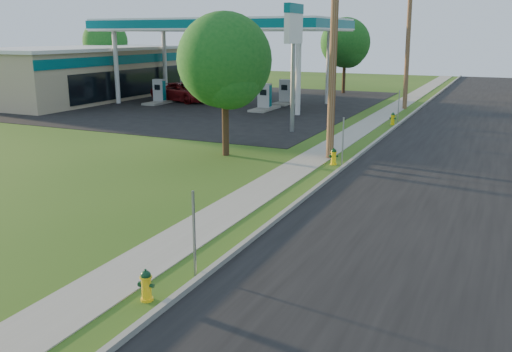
{
  "coord_description": "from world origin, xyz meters",
  "views": [
    {
      "loc": [
        6.21,
        -5.43,
        5.28
      ],
      "look_at": [
        0.0,
        8.0,
        1.4
      ],
      "focal_mm": 38.0,
      "sensor_mm": 36.0,
      "label": 1
    }
  ],
  "objects": [
    {
      "name": "car_red",
      "position": [
        -17.56,
        31.96,
        0.77
      ],
      "size": [
        6.0,
        3.78,
        1.54
      ],
      "primitive_type": "imported",
      "rotation": [
        0.0,
        0.0,
        1.34
      ],
      "color": "maroon",
      "rests_on": "ground"
    },
    {
      "name": "curb",
      "position": [
        0.5,
        10.0,
        0.07
      ],
      "size": [
        0.15,
        120.0,
        0.15
      ],
      "primitive_type": "cube",
      "color": "gray",
      "rests_on": "ground"
    },
    {
      "name": "tree_back",
      "position": [
        -31.39,
        39.48,
        4.39
      ],
      "size": [
        4.49,
        4.49,
        6.81
      ],
      "color": "#322517",
      "rests_on": "ground"
    },
    {
      "name": "hydrant_near",
      "position": [
        -0.05,
        2.78,
        0.34
      ],
      "size": [
        0.35,
        0.32,
        0.69
      ],
      "color": "yellow",
      "rests_on": "ground"
    },
    {
      "name": "fuel_pump_sw",
      "position": [
        -18.5,
        34.0,
        0.72
      ],
      "size": [
        1.2,
        3.2,
        1.9
      ],
      "color": "gray",
      "rests_on": "ground"
    },
    {
      "name": "sign_post_mid",
      "position": [
        0.25,
        16.0,
        1.0
      ],
      "size": [
        0.05,
        0.04,
        2.0
      ],
      "primitive_type": "cube",
      "color": "gray",
      "rests_on": "ground"
    },
    {
      "name": "fuel_pump_ne",
      "position": [
        -9.5,
        30.0,
        0.72
      ],
      "size": [
        1.2,
        3.2,
        1.9
      ],
      "color": "gray",
      "rests_on": "ground"
    },
    {
      "name": "tree_lot",
      "position": [
        -7.52,
        43.64,
        4.37
      ],
      "size": [
        4.48,
        4.48,
        6.79
      ],
      "color": "#322517",
      "rests_on": "ground"
    },
    {
      "name": "fuel_pump_nw",
      "position": [
        -18.5,
        30.0,
        0.72
      ],
      "size": [
        1.2,
        3.2,
        1.9
      ],
      "color": "gray",
      "rests_on": "ground"
    },
    {
      "name": "sidewalk",
      "position": [
        -1.25,
        10.0,
        0.01
      ],
      "size": [
        1.5,
        120.0,
        0.03
      ],
      "primitive_type": "cube",
      "color": "gray",
      "rests_on": "ground"
    },
    {
      "name": "sign_post_near",
      "position": [
        0.25,
        4.2,
        1.0
      ],
      "size": [
        0.05,
        0.04,
        2.0
      ],
      "primitive_type": "cube",
      "color": "gray",
      "rests_on": "ground"
    },
    {
      "name": "convenience_store",
      "position": [
        -26.98,
        32.0,
        2.13
      ],
      "size": [
        10.4,
        22.4,
        4.25
      ],
      "color": "tan",
      "rests_on": "ground"
    },
    {
      "name": "hydrant_far",
      "position": [
        0.11,
        27.34,
        0.37
      ],
      "size": [
        0.39,
        0.35,
        0.76
      ],
      "color": "yellow",
      "rests_on": "ground"
    },
    {
      "name": "road",
      "position": [
        4.5,
        10.0,
        0.01
      ],
      "size": [
        8.0,
        120.0,
        0.02
      ],
      "primitive_type": "cube",
      "color": "black",
      "rests_on": "ground"
    },
    {
      "name": "forecourt",
      "position": [
        -16.0,
        32.0,
        0.01
      ],
      "size": [
        26.0,
        28.0,
        0.02
      ],
      "primitive_type": "cube",
      "color": "black",
      "rests_on": "ground"
    },
    {
      "name": "fuel_pump_se",
      "position": [
        -9.5,
        34.0,
        0.72
      ],
      "size": [
        1.2,
        3.2,
        1.9
      ],
      "color": "gray",
      "rests_on": "ground"
    },
    {
      "name": "utility_pole_far",
      "position": [
        -0.6,
        35.0,
        4.8
      ],
      "size": [
        1.4,
        0.32,
        9.5
      ],
      "color": "brown",
      "rests_on": "ground"
    },
    {
      "name": "price_pylon",
      "position": [
        -4.5,
        22.5,
        5.43
      ],
      "size": [
        0.34,
        2.04,
        6.85
      ],
      "color": "gray",
      "rests_on": "ground"
    },
    {
      "name": "tree_verge",
      "position": [
        -4.94,
        15.58,
        4.03
      ],
      "size": [
        4.13,
        4.13,
        6.26
      ],
      "color": "#322517",
      "rests_on": "ground"
    },
    {
      "name": "sign_post_far",
      "position": [
        0.25,
        28.2,
        1.0
      ],
      "size": [
        0.05,
        0.04,
        2.0
      ],
      "primitive_type": "cube",
      "color": "gray",
      "rests_on": "ground"
    },
    {
      "name": "utility_pole_mid",
      "position": [
        -0.6,
        17.0,
        4.95
      ],
      "size": [
        1.4,
        0.32,
        9.8
      ],
      "color": "brown",
      "rests_on": "ground"
    },
    {
      "name": "hydrant_mid",
      "position": [
        -0.09,
        15.9,
        0.35
      ],
      "size": [
        0.37,
        0.33,
        0.72
      ],
      "color": "yellow",
      "rests_on": "ground"
    },
    {
      "name": "gas_canopy",
      "position": [
        -14.0,
        32.0,
        5.9
      ],
      "size": [
        18.18,
        9.18,
        6.4
      ],
      "color": "silver",
      "rests_on": "ground"
    }
  ]
}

